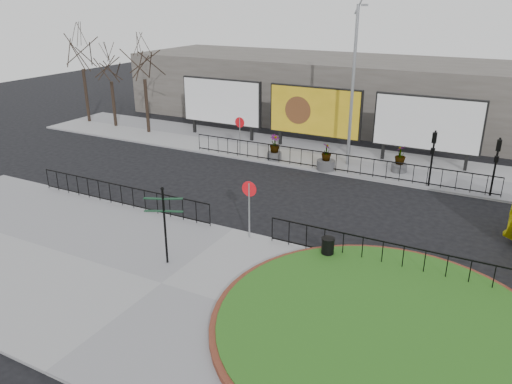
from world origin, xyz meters
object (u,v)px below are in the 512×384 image
Objects in this scene: planter_a at (274,149)px; planter_c at (400,161)px; billboard_mid at (314,112)px; planter_b at (326,161)px; fingerpost_sign at (164,218)px; litter_bin at (328,248)px; lamp_post at (353,85)px.

planter_a is 7.44m from planter_c.
billboard_mid is 4.63m from planter_b.
fingerpost_sign is (0.78, -16.68, -0.64)m from billboard_mid.
planter_c is at bearing 89.68° from litter_bin.
billboard_mid reaches higher than litter_bin.
fingerpost_sign is (-2.23, -14.71, -2.87)m from lamp_post.
billboard_mid reaches higher than fingerpost_sign.
planter_b is 1.01× the size of planter_c.
planter_c is at bearing 48.25° from fingerpost_sign.
planter_c is at bearing -0.00° from lamp_post.
planter_a is at bearing 125.08° from litter_bin.
litter_bin is at bearing 8.81° from fingerpost_sign.
planter_a is 1.02× the size of planter_c.
planter_a is at bearing -111.44° from billboard_mid.
litter_bin is at bearing -75.53° from lamp_post.
fingerpost_sign is 6.24m from litter_bin.
planter_b is at bearing -116.31° from lamp_post.
lamp_post reaches higher than planter_b.
billboard_mid is 14.98m from litter_bin.
litter_bin is at bearing -90.32° from planter_c.
litter_bin is 0.56× the size of planter_c.
fingerpost_sign is 13.25m from planter_b.
lamp_post is at bearing 104.47° from litter_bin.
fingerpost_sign is 3.56× the size of litter_bin.
litter_bin is at bearing -66.15° from billboard_mid.
fingerpost_sign reaches higher than planter_c.
billboard_mid is 4.03× the size of planter_c.
litter_bin is 11.60m from planter_c.
litter_bin is 0.55× the size of planter_b.
billboard_mid is at bearing 68.56° from planter_a.
litter_bin is at bearing -54.92° from planter_a.
fingerpost_sign is at bearing -149.19° from litter_bin.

